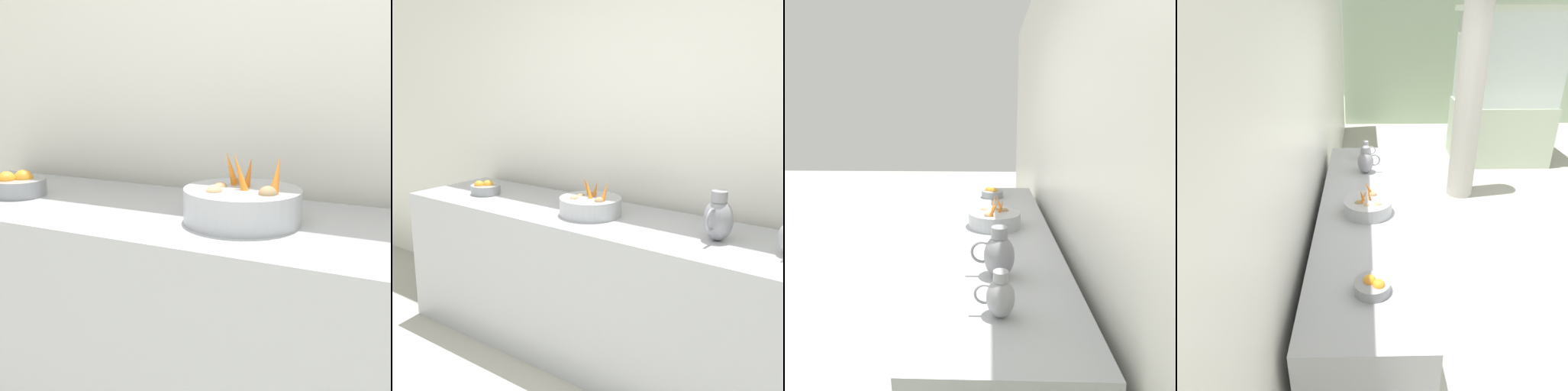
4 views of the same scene
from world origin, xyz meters
TOP-DOWN VIEW (x-y plane):
  - tile_wall_left at (-1.95, 0.25)m, footprint 0.10×9.64m
  - prep_counter at (-1.49, -0.25)m, footprint 0.70×2.83m
  - vegetable_colander at (-1.46, -0.33)m, footprint 0.36×0.36m
  - orange_bowl at (-1.45, -1.23)m, footprint 0.20×0.20m
  - metal_pitcher_tall at (-1.47, 0.46)m, footprint 0.21×0.15m
  - metal_pitcher_short at (-1.47, 0.82)m, footprint 0.16×0.11m

SIDE VIEW (x-z plane):
  - prep_counter at x=-1.49m, z-range 0.00..0.91m
  - orange_bowl at x=-1.45m, z-range 0.90..0.99m
  - vegetable_colander at x=-1.46m, z-range 0.85..1.07m
  - metal_pitcher_short at x=-1.47m, z-range 0.90..1.09m
  - metal_pitcher_tall at x=-1.47m, z-range 0.89..1.15m
  - tile_wall_left at x=-1.95m, z-range 0.00..3.00m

